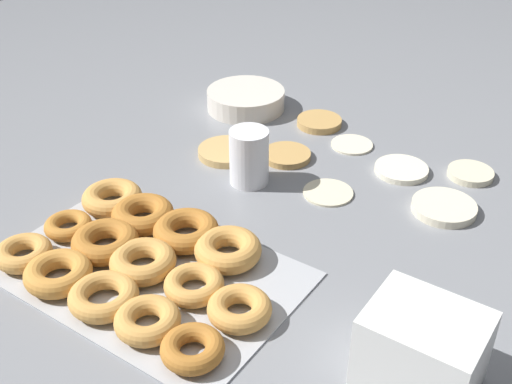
{
  "coord_description": "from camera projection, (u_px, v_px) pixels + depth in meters",
  "views": [
    {
      "loc": [
        0.49,
        -0.89,
        0.65
      ],
      "look_at": [
        -0.04,
        -0.11,
        0.04
      ],
      "focal_mm": 45.0,
      "sensor_mm": 36.0,
      "label": 1
    }
  ],
  "objects": [
    {
      "name": "pancake_3",
      "position": [
        444.0,
        207.0,
        1.14
      ],
      "size": [
        0.11,
        0.11,
        0.02
      ],
      "primitive_type": "cylinder",
      "color": "beige",
      "rests_on": "ground_plane"
    },
    {
      "name": "donut_tray",
      "position": [
        141.0,
        258.0,
        1.0
      ],
      "size": [
        0.47,
        0.31,
        0.04
      ],
      "color": "#ADAFB5",
      "rests_on": "ground_plane"
    },
    {
      "name": "container_stack",
      "position": [
        422.0,
        351.0,
        0.79
      ],
      "size": [
        0.14,
        0.11,
        0.12
      ],
      "color": "white",
      "rests_on": "ground_plane"
    },
    {
      "name": "pancake_4",
      "position": [
        328.0,
        192.0,
        1.19
      ],
      "size": [
        0.09,
        0.09,
        0.01
      ],
      "primitive_type": "cylinder",
      "color": "beige",
      "rests_on": "ground_plane"
    },
    {
      "name": "pancake_7",
      "position": [
        287.0,
        155.0,
        1.3
      ],
      "size": [
        0.1,
        0.1,
        0.01
      ],
      "primitive_type": "cylinder",
      "color": "tan",
      "rests_on": "ground_plane"
    },
    {
      "name": "pancake_5",
      "position": [
        470.0,
        173.0,
        1.24
      ],
      "size": [
        0.09,
        0.09,
        0.01
      ],
      "primitive_type": "cylinder",
      "color": "beige",
      "rests_on": "ground_plane"
    },
    {
      "name": "pancake_2",
      "position": [
        352.0,
        144.0,
        1.35
      ],
      "size": [
        0.09,
        0.09,
        0.01
      ],
      "primitive_type": "cylinder",
      "color": "beige",
      "rests_on": "ground_plane"
    },
    {
      "name": "ground_plane",
      "position": [
        308.0,
        190.0,
        1.2
      ],
      "size": [
        3.0,
        3.0,
        0.0
      ],
      "primitive_type": "plane",
      "color": "gray"
    },
    {
      "name": "pancake_6",
      "position": [
        319.0,
        122.0,
        1.42
      ],
      "size": [
        0.1,
        0.1,
        0.02
      ],
      "primitive_type": "cylinder",
      "color": "tan",
      "rests_on": "ground_plane"
    },
    {
      "name": "batter_bowl",
      "position": [
        246.0,
        99.0,
        1.49
      ],
      "size": [
        0.18,
        0.18,
        0.05
      ],
      "color": "silver",
      "rests_on": "ground_plane"
    },
    {
      "name": "pancake_1",
      "position": [
        227.0,
        152.0,
        1.31
      ],
      "size": [
        0.12,
        0.12,
        0.02
      ],
      "primitive_type": "cylinder",
      "color": "tan",
      "rests_on": "ground_plane"
    },
    {
      "name": "paper_cup",
      "position": [
        249.0,
        157.0,
        1.2
      ],
      "size": [
        0.07,
        0.07,
        0.11
      ],
      "color": "white",
      "rests_on": "ground_plane"
    },
    {
      "name": "pancake_0",
      "position": [
        401.0,
        169.0,
        1.26
      ],
      "size": [
        0.1,
        0.1,
        0.01
      ],
      "primitive_type": "cylinder",
      "color": "silver",
      "rests_on": "ground_plane"
    }
  ]
}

